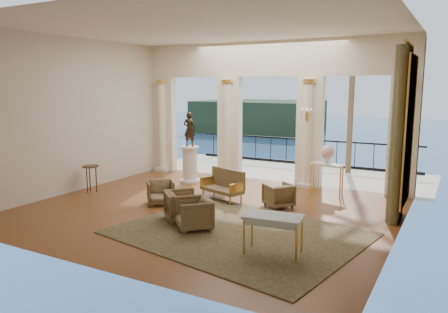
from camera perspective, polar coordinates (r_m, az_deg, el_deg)
The scene contains 23 objects.
floor at distance 11.16m, azimuth -2.23°, elevation -7.01°, with size 9.00×9.00×0.00m, color #48250B.
room_walls at distance 9.77m, azimuth -5.75°, elevation 7.76°, with size 9.00×9.00×9.00m.
arcade at distance 14.13m, azimuth 5.77°, elevation 7.04°, with size 9.00×0.56×4.50m.
terrace at distance 16.27m, azimuth 8.35°, elevation -2.05°, with size 10.00×3.60×0.10m, color beige.
balustrade at distance 17.68m, azimuth 10.20°, elevation 0.32°, with size 9.00×0.06×1.03m.
palm_tree at distance 16.19m, azimuth 16.53°, elevation 12.34°, with size 2.00×2.00×4.50m.
headland at distance 86.99m, azimuth 4.62°, elevation 5.29°, with size 22.00×18.00×6.00m, color black.
sea at distance 69.99m, azimuth 23.99°, elevation 1.05°, with size 160.00×160.00×0.00m, color #244B87.
curtain at distance 10.80m, azimuth 22.03°, elevation 2.70°, with size 0.33×1.40×4.09m.
window_frame at distance 10.77m, azimuth 23.04°, elevation 3.05°, with size 0.04×1.60×3.40m, color gold.
wall_sconce at distance 13.36m, azimuth 10.76°, elevation 5.27°, with size 0.30×0.11×0.33m.
rug at distance 9.46m, azimuth 1.88°, elevation -9.99°, with size 4.89×3.81×0.02m, color #2F341A.
armchair_a at distance 11.75m, azimuth -8.27°, elevation -4.49°, with size 0.68×0.64×0.70m, color #473521.
armchair_b at distance 9.65m, azimuth -3.94°, elevation -7.31°, with size 0.73×0.69×0.76m, color #473521.
armchair_c at distance 11.45m, azimuth 7.13°, elevation -4.89°, with size 0.66×0.62×0.68m, color #473521.
armchair_d at distance 10.29m, azimuth -5.42°, elevation -6.22°, with size 0.75×0.70×0.77m, color #473521.
settee at distance 12.06m, azimuth 0.03°, elevation -3.71°, with size 1.37×0.90×0.84m.
game_table at distance 8.25m, azimuth 6.47°, elevation -8.16°, with size 1.15×0.73×0.75m.
pedestal at distance 14.21m, azimuth -4.48°, elevation -1.11°, with size 0.64×0.64×1.18m.
statue at distance 14.05m, azimuth -4.54°, elevation 3.57°, with size 0.40×0.26×1.10m, color black.
console_table at distance 12.89m, azimuth 13.31°, elevation -1.58°, with size 1.02×0.60×0.91m.
urn at distance 12.81m, azimuth 13.39°, elevation 0.43°, with size 0.40×0.40×0.53m.
side_table at distance 13.45m, azimuth -17.03°, elevation -1.64°, with size 0.48×0.48×0.78m.
Camera 1 is at (5.53, -9.17, 3.15)m, focal length 35.00 mm.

